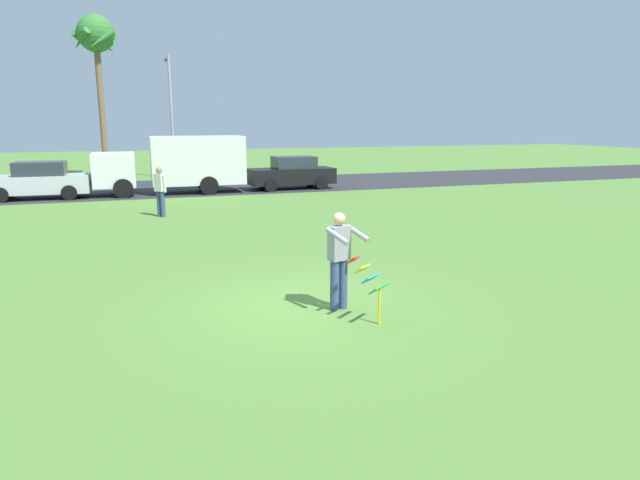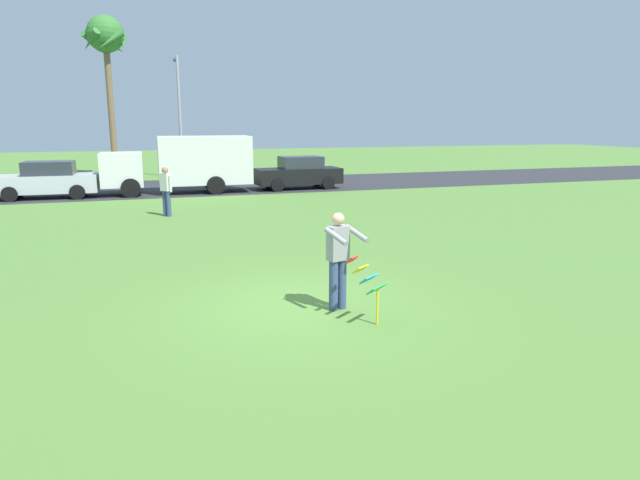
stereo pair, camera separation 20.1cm
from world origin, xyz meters
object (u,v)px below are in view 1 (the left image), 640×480
(parked_truck_white_box, at_px, (180,163))
(parked_car_black, at_px, (292,173))
(kite_held, at_px, (371,280))
(streetlight_pole, at_px, (171,109))
(person_kite_flyer, at_px, (340,257))
(person_walker_near, at_px, (160,190))
(parked_car_silver, at_px, (38,181))
(palm_tree_right_near, at_px, (96,41))

(parked_truck_white_box, distance_m, parked_car_black, 5.43)
(kite_held, xyz_separation_m, parked_truck_white_box, (-1.30, 18.46, 0.69))
(parked_truck_white_box, relative_size, streetlight_pole, 0.96)
(person_kite_flyer, bearing_deg, parked_truck_white_box, 93.40)
(parked_car_black, xyz_separation_m, person_walker_near, (-6.68, -6.49, 0.16))
(parked_car_silver, distance_m, palm_tree_right_near, 11.87)
(parked_car_black, bearing_deg, person_kite_flyer, -103.78)
(palm_tree_right_near, bearing_deg, kite_held, -80.21)
(kite_held, distance_m, parked_car_black, 18.91)
(kite_held, xyz_separation_m, palm_tree_right_near, (-4.78, 27.70, 7.08))
(palm_tree_right_near, bearing_deg, parked_car_silver, -105.01)
(person_kite_flyer, relative_size, streetlight_pole, 0.25)
(parked_car_black, bearing_deg, parked_car_silver, -179.99)
(parked_car_silver, relative_size, streetlight_pole, 0.61)
(person_kite_flyer, relative_size, parked_truck_white_box, 0.26)
(person_kite_flyer, distance_m, parked_car_black, 18.22)
(parked_car_black, relative_size, streetlight_pole, 0.61)
(kite_held, relative_size, streetlight_pole, 0.16)
(kite_held, height_order, parked_car_silver, parked_car_silver)
(parked_car_black, height_order, streetlight_pole, streetlight_pole)
(kite_held, relative_size, person_walker_near, 0.63)
(person_kite_flyer, xyz_separation_m, parked_car_silver, (-7.01, 17.69, -0.18))
(palm_tree_right_near, bearing_deg, parked_truck_white_box, -69.37)
(palm_tree_right_near, bearing_deg, person_kite_flyer, -80.45)
(person_kite_flyer, xyz_separation_m, parked_truck_white_box, (-1.05, 17.70, 0.46))
(parked_truck_white_box, bearing_deg, kite_held, -85.97)
(person_kite_flyer, bearing_deg, streetlight_pole, 91.65)
(person_kite_flyer, xyz_separation_m, streetlight_pole, (-0.72, 25.21, 3.05))
(streetlight_pole, xyz_separation_m, person_walker_near, (-1.62, -14.00, -3.06))
(person_kite_flyer, height_order, streetlight_pole, streetlight_pole)
(parked_truck_white_box, distance_m, palm_tree_right_near, 11.76)
(person_kite_flyer, relative_size, person_walker_near, 1.00)
(kite_held, bearing_deg, person_walker_near, 102.20)
(parked_car_black, xyz_separation_m, streetlight_pole, (-5.06, 7.51, 3.22))
(person_kite_flyer, distance_m, person_walker_near, 11.45)
(streetlight_pole, bearing_deg, parked_car_silver, -129.93)
(kite_held, height_order, streetlight_pole, streetlight_pole)
(person_kite_flyer, xyz_separation_m, person_walker_near, (-2.34, 11.20, -0.02))
(parked_truck_white_box, relative_size, person_walker_near, 3.89)
(palm_tree_right_near, height_order, streetlight_pole, palm_tree_right_near)
(person_kite_flyer, height_order, kite_held, person_kite_flyer)
(parked_car_black, distance_m, streetlight_pole, 9.61)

